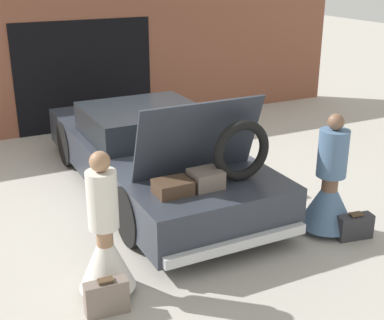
# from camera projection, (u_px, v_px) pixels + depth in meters

# --- Properties ---
(ground_plane) EXTENTS (40.00, 40.00, 0.00)m
(ground_plane) POSITION_uv_depth(u_px,v_px,m) (152.00, 187.00, 8.26)
(ground_plane) COLOR #ADA89E
(garage_wall_back) EXTENTS (12.00, 0.14, 2.80)m
(garage_wall_back) POSITION_uv_depth(u_px,v_px,m) (83.00, 61.00, 10.70)
(garage_wall_back) COLOR brown
(garage_wall_back) RESTS_ON ground_plane
(car) EXTENTS (1.98, 5.07, 1.75)m
(car) POSITION_uv_depth(u_px,v_px,m) (151.00, 153.00, 8.07)
(car) COLOR #2D333D
(car) RESTS_ON ground_plane
(person_left) EXTENTS (0.59, 0.59, 1.59)m
(person_left) POSITION_uv_depth(u_px,v_px,m) (105.00, 245.00, 5.47)
(person_left) COLOR #997051
(person_left) RESTS_ON ground_plane
(person_right) EXTENTS (0.71, 0.71, 1.57)m
(person_right) POSITION_uv_depth(u_px,v_px,m) (329.00, 191.00, 6.78)
(person_right) COLOR brown
(person_right) RESTS_ON ground_plane
(suitcase_beside_left_person) EXTENTS (0.44, 0.18, 0.39)m
(suitcase_beside_left_person) POSITION_uv_depth(u_px,v_px,m) (107.00, 297.00, 5.27)
(suitcase_beside_left_person) COLOR #75665B
(suitcase_beside_left_person) RESTS_ON ground_plane
(suitcase_beside_right_person) EXTENTS (0.48, 0.24, 0.35)m
(suitcase_beside_right_person) POSITION_uv_depth(u_px,v_px,m) (355.00, 227.00, 6.71)
(suitcase_beside_right_person) COLOR #2D2D33
(suitcase_beside_right_person) RESTS_ON ground_plane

